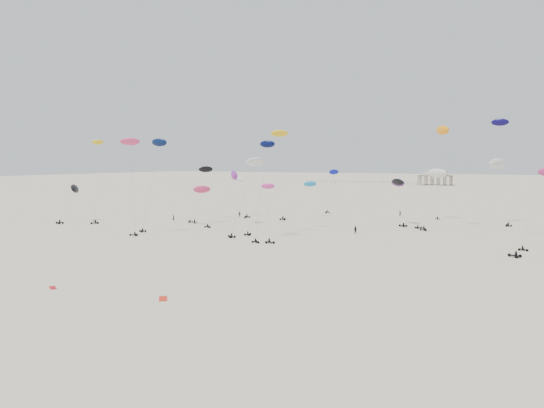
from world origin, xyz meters
The scene contains 30 objects.
ground_plane centered at (0.00, 200.00, 0.00)m, with size 900.00×900.00×0.00m, color beige.
pavilion_main centered at (-10.00, 350.00, 4.22)m, with size 21.00×13.00×9.80m.
pier_fence centered at (-62.00, 350.00, 0.77)m, with size 80.20×0.20×1.50m.
rig_0 centered at (-10.21, 152.82, 9.45)m, with size 5.58×17.97×18.86m.
rig_1 centered at (-4.14, 96.29, 16.87)m, with size 4.69×14.33×24.25m.
rig_2 centered at (19.39, 119.74, 7.78)m, with size 5.49×5.80×11.85m.
rig_3 centered at (-52.62, 91.21, 11.15)m, with size 6.13×7.77×21.77m.
rig_4 centered at (-27.89, 102.42, 7.16)m, with size 4.58×4.51×9.79m.
rig_5 centered at (19.27, 121.89, 9.04)m, with size 10.22×10.10×13.29m.
rig_6 centered at (28.66, 120.17, 19.36)m, with size 5.55×13.08×24.93m.
rig_7 centered at (44.28, 102.56, 16.70)m, with size 8.20×16.06×27.44m.
rig_8 centered at (40.96, 137.11, 13.54)m, with size 6.94×12.71×17.42m.
rig_9 centered at (-3.65, 84.83, 12.30)m, with size 7.63×5.63×16.99m.
rig_10 centered at (50.38, 91.65, 10.00)m, with size 8.50×12.10×16.74m.
rig_11 centered at (0.50, 85.54, 5.75)m, with size 8.52×12.43×15.47m.
rig_12 centered at (-29.52, 78.27, 16.41)m, with size 6.42×5.56×21.34m.
rig_13 centered at (-31.51, 89.39, 16.75)m, with size 5.61×11.26×22.12m.
rig_14 centered at (-18.88, 103.08, 11.19)m, with size 5.52×12.75×14.84m.
rig_15 centered at (25.22, 139.57, 11.86)m, with size 6.58×4.75×14.19m.
rig_17 centered at (-59.23, 89.33, 7.57)m, with size 5.35×9.55×10.46m.
rig_18 centered at (-2.48, 89.35, 14.40)m, with size 7.61×15.74×23.75m.
rig_19 centered at (-31.91, 109.45, 10.88)m, with size 4.12×12.52×15.79m.
rig_20 centered at (-26.56, 121.42, 7.07)m, with size 8.09×7.43×12.09m.
rig_21 centered at (-9.71, 125.10, 5.96)m, with size 5.65×14.74×14.65m.
spectator_0 centered at (-36.58, 102.45, 0.00)m, with size 0.71×0.49×1.94m, color black.
spectator_1 centered at (14.27, 100.68, 0.00)m, with size 0.96×0.56×1.96m, color black.
spectator_2 centered at (-25.95, 119.14, 0.00)m, with size 1.16×0.62×1.96m, color black.
spectator_3 centered at (14.63, 142.00, 0.00)m, with size 0.73×0.50×2.01m, color black.
grounded_kite_a centered at (11.08, 37.22, 0.00)m, with size 2.20×0.90×0.08m, color red.
grounded_kite_b centered at (-4.78, 35.26, 0.00)m, with size 1.80×0.70×0.07m, color red.
Camera 1 is at (49.59, -11.43, 16.12)m, focal length 35.00 mm.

